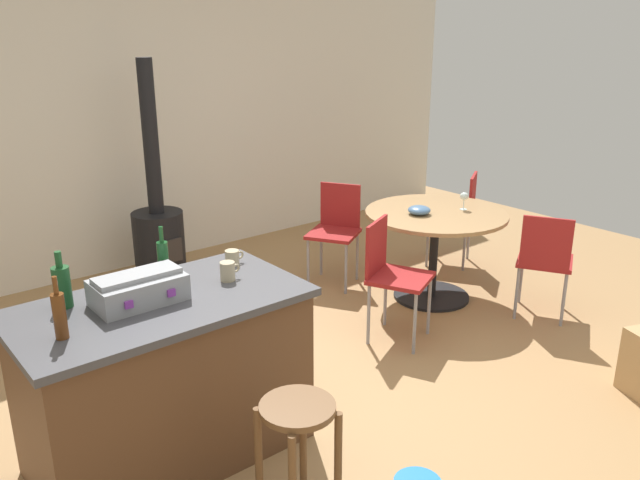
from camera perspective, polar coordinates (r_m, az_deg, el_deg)
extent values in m
plane|color=#A37A4C|center=(4.12, 3.09, -13.40)|extent=(8.80, 8.80, 0.00)
cube|color=silver|center=(6.14, -16.47, 10.11)|extent=(8.00, 0.10, 2.70)
cube|color=brown|center=(3.48, -13.39, -12.26)|extent=(1.36, 0.71, 0.85)
cube|color=#424247|center=(3.27, -13.97, -5.51)|extent=(1.42, 0.77, 0.04)
cylinder|color=brown|center=(3.21, -1.51, -17.50)|extent=(0.04, 0.04, 0.58)
cylinder|color=brown|center=(3.09, -5.44, -19.19)|extent=(0.04, 0.04, 0.58)
cylinder|color=brown|center=(3.05, 1.61, -19.67)|extent=(0.04, 0.04, 0.58)
cylinder|color=brown|center=(2.88, -2.02, -14.66)|extent=(0.34, 0.34, 0.03)
cylinder|color=black|center=(5.50, 9.82, -4.89)|extent=(0.63, 0.63, 0.02)
cylinder|color=black|center=(5.37, 10.02, -1.50)|extent=(0.07, 0.07, 0.72)
cylinder|color=#A37A4C|center=(5.26, 10.25, 2.31)|extent=(1.14, 1.14, 0.03)
cube|color=maroon|center=(5.25, 19.32, -1.75)|extent=(0.54, 0.54, 0.03)
cube|color=maroon|center=(5.01, 19.43, -0.31)|extent=(0.19, 0.33, 0.40)
cylinder|color=gray|center=(5.18, 17.06, -4.53)|extent=(0.02, 0.02, 0.43)
cylinder|color=gray|center=(5.18, 20.80, -4.98)|extent=(0.02, 0.02, 0.43)
cylinder|color=gray|center=(5.49, 20.93, -3.64)|extent=(0.02, 0.02, 0.43)
cylinder|color=gray|center=(5.50, 17.41, -3.21)|extent=(0.02, 0.02, 0.43)
cube|color=maroon|center=(6.16, 11.47, 2.17)|extent=(0.55, 0.55, 0.03)
cube|color=maroon|center=(6.09, 13.36, 3.80)|extent=(0.32, 0.21, 0.40)
cylinder|color=gray|center=(6.06, 12.67, -0.63)|extent=(0.02, 0.02, 0.46)
cylinder|color=gray|center=(6.38, 13.06, 0.32)|extent=(0.02, 0.02, 0.46)
cylinder|color=gray|center=(6.42, 10.05, 0.64)|extent=(0.02, 0.02, 0.46)
cylinder|color=gray|center=(6.10, 9.51, -0.29)|extent=(0.02, 0.02, 0.46)
cube|color=maroon|center=(5.53, 1.19, 0.56)|extent=(0.55, 0.55, 0.03)
cube|color=maroon|center=(5.65, 1.81, 3.06)|extent=(0.21, 0.32, 0.40)
cylinder|color=gray|center=(5.72, 3.33, -1.41)|extent=(0.02, 0.02, 0.45)
cylinder|color=gray|center=(5.81, 0.11, -1.02)|extent=(0.02, 0.02, 0.45)
cylinder|color=gray|center=(5.51, -1.07, -2.15)|extent=(0.02, 0.02, 0.45)
cylinder|color=gray|center=(5.41, 2.31, -2.57)|extent=(0.02, 0.02, 0.45)
cube|color=maroon|center=(4.58, 7.17, -3.37)|extent=(0.53, 0.53, 0.03)
cube|color=maroon|center=(4.57, 5.02, -0.67)|extent=(0.34, 0.17, 0.40)
cylinder|color=gray|center=(4.88, 5.81, -5.05)|extent=(0.02, 0.02, 0.46)
cylinder|color=gray|center=(4.59, 4.33, -6.60)|extent=(0.02, 0.02, 0.46)
cylinder|color=gray|center=(4.49, 8.40, -7.36)|extent=(0.02, 0.02, 0.46)
cylinder|color=gray|center=(4.78, 9.65, -5.72)|extent=(0.02, 0.02, 0.46)
cylinder|color=black|center=(5.90, -13.81, -3.32)|extent=(0.37, 0.37, 0.06)
cylinder|color=black|center=(5.79, -14.05, -0.37)|extent=(0.44, 0.44, 0.58)
cube|color=#2D2826|center=(5.60, -13.06, -0.94)|extent=(0.20, 0.02, 0.20)
cylinder|color=black|center=(5.56, -14.80, 8.76)|extent=(0.13, 0.13, 1.29)
cube|color=gray|center=(3.24, -15.80, -4.29)|extent=(0.43, 0.26, 0.13)
cube|color=gray|center=(3.21, -15.92, -3.03)|extent=(0.41, 0.15, 0.02)
cube|color=purple|center=(3.09, -16.58, -5.52)|extent=(0.04, 0.01, 0.04)
cube|color=purple|center=(3.17, -13.04, -4.60)|extent=(0.04, 0.01, 0.04)
cylinder|color=#194C23|center=(3.46, -13.72, -1.88)|extent=(0.06, 0.06, 0.22)
cylinder|color=#194C23|center=(3.41, -13.91, 0.49)|extent=(0.02, 0.02, 0.08)
cylinder|color=#603314|center=(2.98, -22.08, -6.29)|extent=(0.06, 0.06, 0.21)
cylinder|color=#603314|center=(2.92, -22.42, -3.74)|extent=(0.02, 0.02, 0.08)
cylinder|color=#194C23|center=(3.30, -21.89, -3.90)|extent=(0.08, 0.08, 0.20)
cylinder|color=#194C23|center=(3.25, -22.19, -1.61)|extent=(0.03, 0.03, 0.08)
cylinder|color=tan|center=(3.64, -7.80, -1.55)|extent=(0.08, 0.08, 0.08)
torus|color=tan|center=(3.67, -7.12, -1.32)|extent=(0.05, 0.01, 0.05)
cylinder|color=tan|center=(3.42, -8.20, -2.76)|extent=(0.08, 0.08, 0.10)
torus|color=tan|center=(3.44, -7.48, -2.49)|extent=(0.05, 0.01, 0.05)
cylinder|color=silver|center=(5.37, 12.59, 2.68)|extent=(0.06, 0.06, 0.00)
cylinder|color=silver|center=(5.35, 12.62, 3.11)|extent=(0.01, 0.01, 0.08)
ellipsoid|color=silver|center=(5.34, 12.68, 3.81)|extent=(0.07, 0.07, 0.06)
ellipsoid|color=#4C7099|center=(5.15, 8.79, 2.64)|extent=(0.18, 0.18, 0.07)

